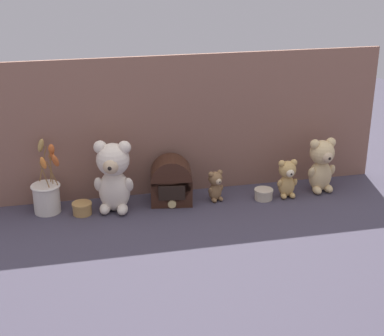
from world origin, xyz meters
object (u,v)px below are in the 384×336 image
(vintage_radio, at_px, (171,182))
(teddy_bear_medium, at_px, (322,164))
(flower_vase, at_px, (47,194))
(teddy_bear_small, at_px, (287,178))
(teddy_bear_large, at_px, (113,175))
(decorative_tin_tall, at_px, (82,208))
(decorative_tin_short, at_px, (264,194))
(teddy_bear_tiny, at_px, (216,185))

(vintage_radio, bearing_deg, teddy_bear_medium, -2.29)
(flower_vase, bearing_deg, teddy_bear_small, -4.03)
(teddy_bear_large, height_order, decorative_tin_tall, teddy_bear_large)
(teddy_bear_small, bearing_deg, decorative_tin_short, -178.27)
(teddy_bear_tiny, bearing_deg, vintage_radio, 172.75)
(vintage_radio, xyz_separation_m, decorative_tin_short, (0.40, -0.06, -0.07))
(teddy_bear_small, bearing_deg, teddy_bear_large, 178.14)
(teddy_bear_medium, xyz_separation_m, flower_vase, (-1.20, 0.05, -0.05))
(teddy_bear_tiny, xyz_separation_m, vintage_radio, (-0.19, 0.02, 0.02))
(teddy_bear_tiny, relative_size, flower_vase, 0.45)
(decorative_tin_tall, bearing_deg, teddy_bear_medium, 0.44)
(decorative_tin_short, bearing_deg, flower_vase, 175.31)
(vintage_radio, distance_m, decorative_tin_tall, 0.39)
(teddy_bear_large, distance_m, teddy_bear_small, 0.76)
(teddy_bear_small, distance_m, teddy_bear_tiny, 0.32)
(teddy_bear_large, relative_size, decorative_tin_short, 3.73)
(teddy_bear_medium, relative_size, decorative_tin_short, 3.01)
(vintage_radio, bearing_deg, decorative_tin_short, -8.22)
(decorative_tin_tall, bearing_deg, teddy_bear_tiny, 1.11)
(teddy_bear_large, height_order, teddy_bear_tiny, teddy_bear_large)
(teddy_bear_medium, bearing_deg, decorative_tin_tall, -179.56)
(decorative_tin_tall, relative_size, decorative_tin_short, 1.00)
(teddy_bear_medium, relative_size, teddy_bear_tiny, 1.80)
(teddy_bear_tiny, bearing_deg, teddy_bear_small, -5.47)
(teddy_bear_medium, relative_size, decorative_tin_tall, 3.01)
(vintage_radio, distance_m, decorative_tin_short, 0.41)
(teddy_bear_large, distance_m, decorative_tin_tall, 0.19)
(teddy_bear_tiny, height_order, decorative_tin_short, teddy_bear_tiny)
(teddy_bear_large, xyz_separation_m, teddy_bear_small, (0.75, -0.02, -0.07))
(flower_vase, relative_size, decorative_tin_short, 3.71)
(flower_vase, relative_size, vintage_radio, 1.50)
(teddy_bear_small, distance_m, decorative_tin_short, 0.13)
(vintage_radio, xyz_separation_m, decorative_tin_tall, (-0.38, -0.04, -0.07))
(teddy_bear_small, height_order, decorative_tin_short, teddy_bear_small)
(teddy_bear_medium, relative_size, teddy_bear_small, 1.44)
(teddy_bear_tiny, relative_size, vintage_radio, 0.68)
(teddy_bear_large, bearing_deg, teddy_bear_small, -1.86)
(flower_vase, height_order, decorative_tin_short, flower_vase)
(teddy_bear_large, xyz_separation_m, vintage_radio, (0.25, 0.03, -0.07))
(teddy_bear_small, distance_m, vintage_radio, 0.51)
(teddy_bear_large, xyz_separation_m, decorative_tin_short, (0.65, -0.03, -0.14))
(teddy_bear_medium, height_order, decorative_tin_tall, teddy_bear_medium)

